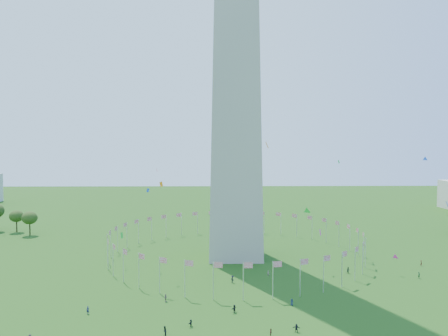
# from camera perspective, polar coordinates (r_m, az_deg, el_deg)

# --- Properties ---
(ground) EXTENTS (600.00, 600.00, 0.00)m
(ground) POSITION_cam_1_polar(r_m,az_deg,el_deg) (96.35, 2.93, -18.92)
(ground) COLOR #18410F
(ground) RESTS_ON ground
(flag_ring) EXTENTS (80.24, 80.24, 9.00)m
(flag_ring) POSITION_cam_1_polar(r_m,az_deg,el_deg) (142.85, 1.48, -9.77)
(flag_ring) COLOR silver
(flag_ring) RESTS_ON ground
(crowd) EXTENTS (95.67, 71.70, 1.92)m
(crowd) POSITION_cam_1_polar(r_m,az_deg,el_deg) (100.40, 3.34, -17.48)
(crowd) COLOR #2C1746
(crowd) RESTS_ON ground
(kites_aloft) EXTENTS (90.13, 73.96, 36.76)m
(kites_aloft) POSITION_cam_1_polar(r_m,az_deg,el_deg) (117.73, 9.49, -4.21)
(kites_aloft) COLOR green
(kites_aloft) RESTS_ON ground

